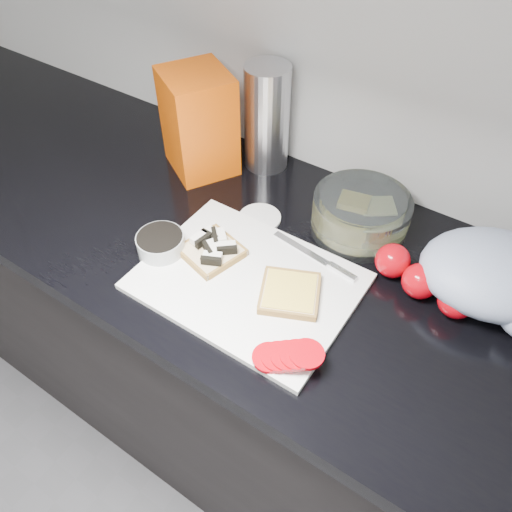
{
  "coord_description": "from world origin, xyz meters",
  "views": [
    {
      "loc": [
        0.31,
        0.59,
        1.63
      ],
      "look_at": [
        -0.05,
        1.13,
        0.95
      ],
      "focal_mm": 35.0,
      "sensor_mm": 36.0,
      "label": 1
    }
  ],
  "objects_px": {
    "bread_bag": "(199,123)",
    "glass_bowl": "(360,215)",
    "steel_canister": "(267,118)",
    "cutting_board": "(247,281)"
  },
  "relations": [
    {
      "from": "cutting_board",
      "to": "bread_bag",
      "type": "bearing_deg",
      "value": 140.4
    },
    {
      "from": "cutting_board",
      "to": "steel_canister",
      "type": "bearing_deg",
      "value": 117.69
    },
    {
      "from": "cutting_board",
      "to": "glass_bowl",
      "type": "height_order",
      "value": "glass_bowl"
    },
    {
      "from": "glass_bowl",
      "to": "steel_canister",
      "type": "bearing_deg",
      "value": 162.77
    },
    {
      "from": "cutting_board",
      "to": "bread_bag",
      "type": "height_order",
      "value": "bread_bag"
    },
    {
      "from": "steel_canister",
      "to": "bread_bag",
      "type": "bearing_deg",
      "value": -143.01
    },
    {
      "from": "bread_bag",
      "to": "glass_bowl",
      "type": "bearing_deg",
      "value": 30.88
    },
    {
      "from": "bread_bag",
      "to": "steel_canister",
      "type": "height_order",
      "value": "steel_canister"
    },
    {
      "from": "bread_bag",
      "to": "steel_canister",
      "type": "xyz_separation_m",
      "value": [
        0.12,
        0.09,
        0.01
      ]
    },
    {
      "from": "bread_bag",
      "to": "steel_canister",
      "type": "bearing_deg",
      "value": 67.43
    }
  ]
}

